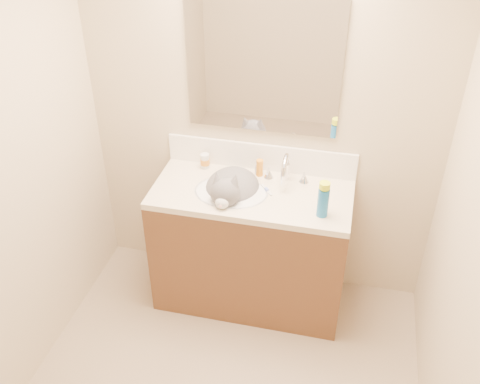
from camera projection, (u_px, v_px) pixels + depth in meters
The scene contains 16 objects.
room_shell at pixel (201, 194), 2.06m from camera, with size 2.24×2.54×2.52m.
vanity_cabinet at pixel (251, 249), 3.45m from camera, with size 1.20×0.55×0.82m, color brown.
counter_slab at pixel (252, 194), 3.21m from camera, with size 1.20×0.55×0.04m, color beige.
basin at pixel (231, 201), 3.23m from camera, with size 0.45×0.36×0.14m, color white.
faucet at pixel (286, 171), 3.23m from camera, with size 0.28×0.20×0.21m.
cat at pixel (231, 191), 3.23m from camera, with size 0.38×0.47×0.35m.
backsplash at pixel (261, 157), 3.36m from camera, with size 1.20×0.02×0.18m, color white.
mirror at pixel (263, 67), 3.03m from camera, with size 0.90×0.02×0.80m, color white.
pill_bottle at pixel (205, 161), 3.40m from camera, with size 0.05×0.05×0.10m, color silver.
pill_label at pixel (205, 162), 3.40m from camera, with size 0.06×0.06×0.04m, color orange.
silver_jar at pixel (259, 170), 3.35m from camera, with size 0.05×0.05×0.06m, color #B7B7BC.
amber_bottle at pixel (260, 168), 3.32m from camera, with size 0.04×0.04×0.11m, color orange.
toothbrush at pixel (267, 190), 3.20m from camera, with size 0.01×0.13×0.01m, color silver.
toothbrush_head at pixel (267, 189), 3.20m from camera, with size 0.02×0.03×0.02m, color #6A83E2.
spray_can at pixel (323, 202), 2.95m from camera, with size 0.06×0.06×0.17m, color #1863A8.
spray_cap at pixel (325, 186), 2.89m from camera, with size 0.06×0.06×0.04m, color #CEE718.
Camera 1 is at (0.53, -1.62, 2.65)m, focal length 40.00 mm.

